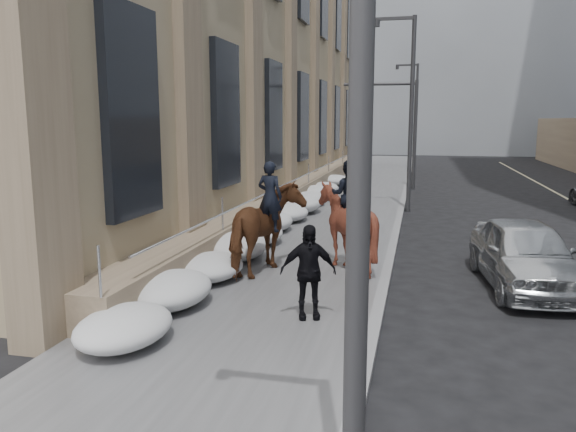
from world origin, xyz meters
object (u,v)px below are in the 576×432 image
(mounted_horse_right, at_px, (346,223))
(pedestrian, at_px, (308,272))
(car_silver, at_px, (525,254))
(mounted_horse_left, at_px, (266,227))

(mounted_horse_right, bearing_deg, pedestrian, 85.84)
(car_silver, bearing_deg, mounted_horse_right, 169.84)
(mounted_horse_right, height_order, car_silver, mounted_horse_right)
(mounted_horse_right, xyz_separation_m, pedestrian, (-0.23, -3.79, -0.26))
(pedestrian, distance_m, car_silver, 5.62)
(car_silver, bearing_deg, pedestrian, -147.56)
(mounted_horse_left, height_order, mounted_horse_right, mounted_horse_left)
(mounted_horse_right, relative_size, pedestrian, 1.51)
(mounted_horse_right, relative_size, car_silver, 0.58)
(mounted_horse_right, distance_m, car_silver, 4.22)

